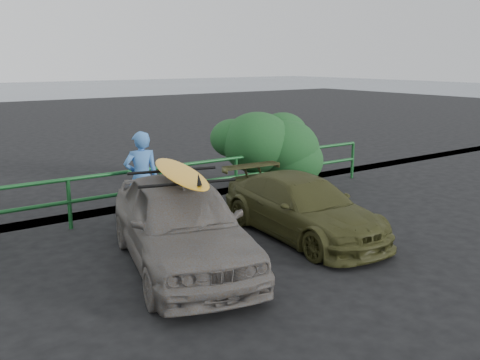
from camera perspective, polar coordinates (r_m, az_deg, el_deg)
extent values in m
plane|color=black|center=(7.41, 2.83, -13.58)|extent=(80.00, 80.00, 0.00)
imported|color=#625C57|center=(8.62, -6.31, -4.55)|extent=(2.77, 4.60, 1.47)
imported|color=#3A3B1A|center=(10.16, 6.68, -2.87)|extent=(1.85, 3.98, 1.13)
imported|color=#4078C1|center=(10.92, -10.45, 0.21)|extent=(0.78, 0.61, 1.90)
ellipsoid|color=#FFAC1A|center=(8.41, -6.45, 0.80)|extent=(1.20, 2.68, 0.08)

